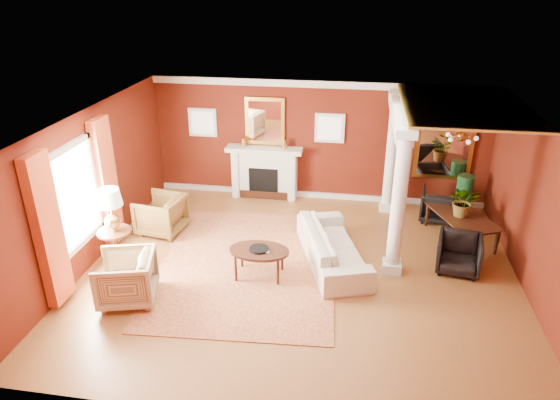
% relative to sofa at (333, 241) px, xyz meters
% --- Properties ---
extents(ground, '(8.00, 8.00, 0.00)m').
position_rel_sofa_xyz_m(ground, '(-0.57, -0.45, -0.47)').
color(ground, brown).
rests_on(ground, ground).
extents(room_shell, '(8.04, 7.04, 2.92)m').
position_rel_sofa_xyz_m(room_shell, '(-0.57, -0.45, 1.54)').
color(room_shell, '#59150C').
rests_on(room_shell, ground).
extents(fireplace, '(1.85, 0.42, 1.29)m').
position_rel_sofa_xyz_m(fireplace, '(-1.87, 2.87, 0.17)').
color(fireplace, white).
rests_on(fireplace, ground).
extents(overmantel_mirror, '(0.95, 0.07, 1.15)m').
position_rel_sofa_xyz_m(overmantel_mirror, '(-1.87, 3.01, 1.43)').
color(overmantel_mirror, gold).
rests_on(overmantel_mirror, fireplace).
extents(flank_window_left, '(0.70, 0.07, 0.70)m').
position_rel_sofa_xyz_m(flank_window_left, '(-3.42, 3.02, 1.33)').
color(flank_window_left, white).
rests_on(flank_window_left, room_shell).
extents(flank_window_right, '(0.70, 0.07, 0.70)m').
position_rel_sofa_xyz_m(flank_window_right, '(-0.32, 3.02, 1.33)').
color(flank_window_right, white).
rests_on(flank_window_right, room_shell).
extents(left_window, '(0.21, 2.55, 2.60)m').
position_rel_sofa_xyz_m(left_window, '(-4.47, -1.05, 0.95)').
color(left_window, white).
rests_on(left_window, room_shell).
extents(column_front, '(0.36, 0.36, 2.80)m').
position_rel_sofa_xyz_m(column_front, '(1.13, -0.15, 0.95)').
color(column_front, white).
rests_on(column_front, ground).
extents(column_back, '(0.36, 0.36, 2.80)m').
position_rel_sofa_xyz_m(column_back, '(1.13, 2.55, 0.95)').
color(column_back, white).
rests_on(column_back, ground).
extents(header_beam, '(0.30, 3.20, 0.32)m').
position_rel_sofa_xyz_m(header_beam, '(1.13, 1.45, 2.15)').
color(header_beam, white).
rests_on(header_beam, column_front).
extents(amber_ceiling, '(2.30, 3.40, 0.04)m').
position_rel_sofa_xyz_m(amber_ceiling, '(2.28, 1.30, 2.40)').
color(amber_ceiling, gold).
rests_on(amber_ceiling, room_shell).
extents(dining_mirror, '(1.30, 0.07, 1.70)m').
position_rel_sofa_xyz_m(dining_mirror, '(2.33, 3.01, 1.08)').
color(dining_mirror, gold).
rests_on(dining_mirror, room_shell).
extents(chandelier, '(0.60, 0.62, 0.75)m').
position_rel_sofa_xyz_m(chandelier, '(2.33, 1.35, 1.77)').
color(chandelier, '#C08C3C').
rests_on(chandelier, room_shell).
extents(crown_trim, '(8.00, 0.08, 0.16)m').
position_rel_sofa_xyz_m(crown_trim, '(-0.57, 3.01, 2.35)').
color(crown_trim, white).
rests_on(crown_trim, room_shell).
extents(base_trim, '(8.00, 0.08, 0.12)m').
position_rel_sofa_xyz_m(base_trim, '(-0.57, 3.01, -0.41)').
color(base_trim, white).
rests_on(base_trim, ground).
extents(rug, '(3.58, 4.61, 0.02)m').
position_rel_sofa_xyz_m(rug, '(-1.61, -0.36, -0.46)').
color(rug, maroon).
rests_on(rug, ground).
extents(sofa, '(1.42, 2.52, 0.95)m').
position_rel_sofa_xyz_m(sofa, '(0.00, 0.00, 0.00)').
color(sofa, beige).
rests_on(sofa, ground).
extents(armchair_leopard, '(0.96, 1.01, 0.92)m').
position_rel_sofa_xyz_m(armchair_leopard, '(-3.72, 0.67, -0.01)').
color(armchair_leopard, black).
rests_on(armchair_leopard, ground).
extents(armchair_stripe, '(1.08, 1.12, 0.95)m').
position_rel_sofa_xyz_m(armchair_stripe, '(-3.39, -1.78, 0.00)').
color(armchair_stripe, tan).
rests_on(armchair_stripe, ground).
extents(coffee_table, '(1.11, 1.11, 0.56)m').
position_rel_sofa_xyz_m(coffee_table, '(-1.30, -0.69, 0.04)').
color(coffee_table, black).
rests_on(coffee_table, ground).
extents(coffee_book, '(0.16, 0.04, 0.22)m').
position_rel_sofa_xyz_m(coffee_book, '(-1.28, -0.72, 0.19)').
color(coffee_book, black).
rests_on(coffee_book, coffee_table).
extents(side_table, '(0.63, 0.63, 1.58)m').
position_rel_sofa_xyz_m(side_table, '(-4.06, -0.74, 0.60)').
color(side_table, black).
rests_on(side_table, ground).
extents(dining_table, '(1.13, 1.69, 0.89)m').
position_rel_sofa_xyz_m(dining_table, '(2.61, 1.33, -0.03)').
color(dining_table, black).
rests_on(dining_table, ground).
extents(dining_chair_near, '(0.87, 0.83, 0.79)m').
position_rel_sofa_xyz_m(dining_chair_near, '(2.34, 0.08, -0.08)').
color(dining_chair_near, black).
rests_on(dining_chair_near, ground).
extents(dining_chair_far, '(0.88, 0.84, 0.80)m').
position_rel_sofa_xyz_m(dining_chair_far, '(2.24, 2.20, -0.07)').
color(dining_chair_far, black).
rests_on(dining_chair_far, ground).
extents(green_urn, '(0.42, 0.42, 1.00)m').
position_rel_sofa_xyz_m(green_urn, '(2.81, 2.51, -0.08)').
color(green_urn, '#143F1D').
rests_on(green_urn, ground).
extents(potted_plant, '(0.66, 0.71, 0.51)m').
position_rel_sofa_xyz_m(potted_plant, '(2.57, 1.30, 0.67)').
color(potted_plant, '#26591E').
rests_on(potted_plant, dining_table).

